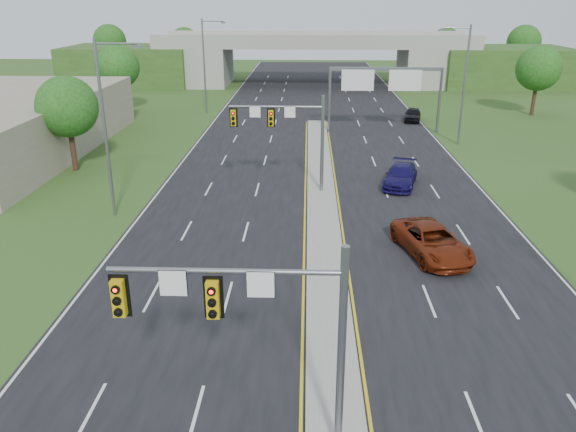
% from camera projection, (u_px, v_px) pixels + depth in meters
% --- Properties ---
extents(road, '(24.00, 160.00, 0.02)m').
position_uv_depth(road, '(319.00, 156.00, 49.99)').
color(road, black).
rests_on(road, ground).
extents(median, '(2.00, 54.00, 0.16)m').
position_uv_depth(median, '(322.00, 200.00, 38.77)').
color(median, gray).
rests_on(median, road).
extents(lane_markings, '(23.72, 160.00, 0.01)m').
position_uv_depth(lane_markings, '(313.00, 176.00, 44.33)').
color(lane_markings, gold).
rests_on(lane_markings, road).
extents(signal_mast_near, '(6.62, 0.60, 7.00)m').
position_uv_depth(signal_mast_near, '(262.00, 320.00, 15.67)').
color(signal_mast_near, slate).
rests_on(signal_mast_near, ground).
extents(signal_mast_far, '(6.62, 0.60, 7.00)m').
position_uv_depth(signal_mast_far, '(290.00, 128.00, 38.97)').
color(signal_mast_far, slate).
rests_on(signal_mast_far, ground).
extents(sign_gantry, '(11.58, 0.44, 6.67)m').
position_uv_depth(sign_gantry, '(384.00, 82.00, 57.12)').
color(sign_gantry, slate).
rests_on(sign_gantry, ground).
extents(overpass, '(80.00, 14.00, 8.10)m').
position_uv_depth(overpass, '(315.00, 62.00, 90.64)').
color(overpass, gray).
rests_on(overpass, ground).
extents(lightpole_l_mid, '(2.85, 0.25, 11.00)m').
position_uv_depth(lightpole_l_mid, '(107.00, 122.00, 34.24)').
color(lightpole_l_mid, slate).
rests_on(lightpole_l_mid, ground).
extents(lightpole_l_far, '(2.85, 0.25, 11.00)m').
position_uv_depth(lightpole_l_far, '(206.00, 62.00, 66.86)').
color(lightpole_l_far, slate).
rests_on(lightpole_l_far, ground).
extents(lightpole_r_far, '(2.85, 0.25, 11.00)m').
position_uv_depth(lightpole_r_far, '(463.00, 80.00, 52.01)').
color(lightpole_r_far, slate).
rests_on(lightpole_r_far, ground).
extents(tree_l_near, '(4.80, 4.80, 7.60)m').
position_uv_depth(tree_l_near, '(67.00, 107.00, 44.12)').
color(tree_l_near, '#382316').
rests_on(tree_l_near, ground).
extents(tree_l_mid, '(5.20, 5.20, 8.12)m').
position_uv_depth(tree_l_mid, '(118.00, 67.00, 67.43)').
color(tree_l_mid, '#382316').
rests_on(tree_l_mid, ground).
extents(tree_r_mid, '(5.20, 5.20, 8.12)m').
position_uv_depth(tree_r_mid, '(539.00, 68.00, 65.79)').
color(tree_r_mid, '#382316').
rests_on(tree_r_mid, ground).
extents(tree_back_a, '(6.00, 6.00, 8.85)m').
position_uv_depth(tree_back_a, '(110.00, 41.00, 104.11)').
color(tree_back_a, '#382316').
rests_on(tree_back_a, ground).
extents(tree_back_b, '(5.60, 5.60, 8.32)m').
position_uv_depth(tree_back_b, '(185.00, 43.00, 103.77)').
color(tree_back_b, '#382316').
rests_on(tree_back_b, ground).
extents(tree_back_c, '(5.60, 5.60, 8.32)m').
position_uv_depth(tree_back_c, '(446.00, 44.00, 102.20)').
color(tree_back_c, '#382316').
rests_on(tree_back_c, ground).
extents(tree_back_d, '(6.00, 6.00, 8.85)m').
position_uv_depth(tree_back_d, '(524.00, 42.00, 101.62)').
color(tree_back_d, '#382316').
rests_on(tree_back_d, ground).
extents(car_far_a, '(4.15, 6.42, 1.64)m').
position_uv_depth(car_far_a, '(432.00, 241.00, 30.41)').
color(car_far_a, '#641E0A').
rests_on(car_far_a, road).
extents(car_far_b, '(3.47, 5.64, 1.53)m').
position_uv_depth(car_far_b, '(401.00, 176.00, 41.87)').
color(car_far_b, '#110B44').
rests_on(car_far_b, road).
extents(car_far_c, '(2.62, 4.61, 1.48)m').
position_uv_depth(car_far_c, '(413.00, 114.00, 64.25)').
color(car_far_c, black).
rests_on(car_far_c, road).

